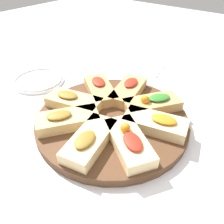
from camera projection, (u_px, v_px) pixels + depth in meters
ground_plane at (112, 123)px, 0.63m from camera, size 3.00×3.00×0.00m
serving_board at (112, 120)px, 0.62m from camera, size 0.43×0.43×0.02m
focaccia_slice_0 at (128, 90)px, 0.69m from camera, size 0.11×0.17×0.04m
focaccia_slice_1 at (100, 89)px, 0.70m from camera, size 0.17×0.15×0.04m
focaccia_slice_2 at (74, 102)px, 0.64m from camera, size 0.18×0.11×0.04m
focaccia_slice_3 at (67, 120)px, 0.58m from camera, size 0.15×0.17×0.04m
focaccia_slice_4 at (90, 140)px, 0.51m from camera, size 0.11×0.17×0.04m
focaccia_slice_5 at (129, 141)px, 0.51m from camera, size 0.17×0.15×0.05m
focaccia_slice_6 at (156, 123)px, 0.56m from camera, size 0.17×0.11×0.04m
focaccia_slice_7 at (152, 104)px, 0.63m from camera, size 0.15×0.17×0.05m
plate_right at (39, 80)px, 0.81m from camera, size 0.18×0.18×0.02m
napkin_stack at (145, 68)px, 0.90m from camera, size 0.15×0.13×0.01m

